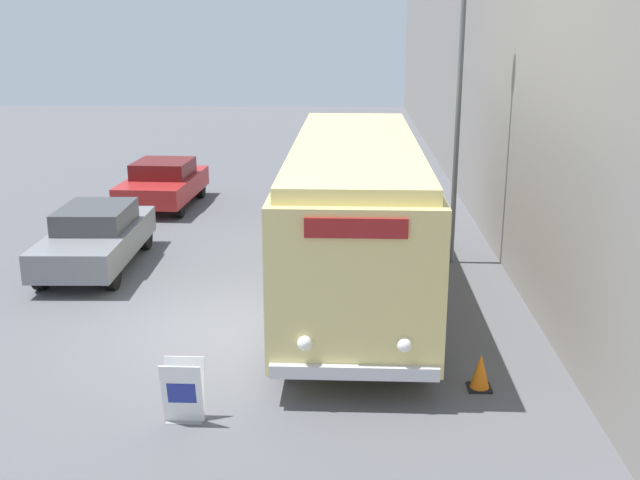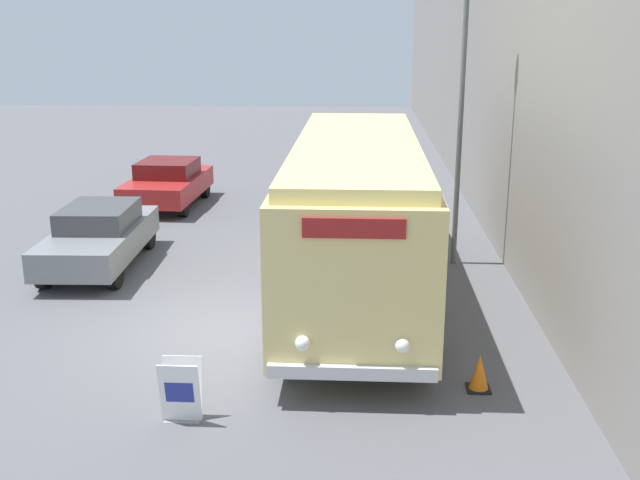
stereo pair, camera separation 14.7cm
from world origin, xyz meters
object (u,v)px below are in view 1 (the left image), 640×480
object	(u,v)px
parked_car_mid	(163,183)
traffic_cone	(480,372)
vintage_bus	(355,209)
parked_car_near	(96,237)
streetlamp	(461,59)
sign_board	(183,392)

from	to	relation	value
parked_car_mid	traffic_cone	size ratio (longest dim) A/B	7.09
vintage_bus	parked_car_near	xyz separation A→B (m)	(-5.93, 1.57, -1.09)
parked_car_near	traffic_cone	distance (m)	9.75
streetlamp	parked_car_mid	distance (m)	10.59
traffic_cone	sign_board	bearing A→B (deg)	-164.82
traffic_cone	vintage_bus	bearing A→B (deg)	115.03
streetlamp	parked_car_near	size ratio (longest dim) A/B	1.66
parked_car_near	traffic_cone	size ratio (longest dim) A/B	7.68
parked_car_near	parked_car_mid	distance (m)	6.14
parked_car_near	parked_car_mid	size ratio (longest dim) A/B	1.08
vintage_bus	parked_car_mid	distance (m)	9.77
sign_board	parked_car_mid	xyz separation A→B (m)	(-3.50, 13.05, 0.29)
parked_car_mid	traffic_cone	distance (m)	14.23
sign_board	parked_car_near	distance (m)	7.77
vintage_bus	parked_car_near	distance (m)	6.23
sign_board	traffic_cone	distance (m)	4.50
vintage_bus	parked_car_mid	xyz separation A→B (m)	(-5.89, 7.71, -1.09)
parked_car_mid	streetlamp	bearing A→B (deg)	-31.27
vintage_bus	sign_board	distance (m)	6.01
streetlamp	parked_car_near	xyz separation A→B (m)	(-8.23, -0.73, -3.97)
traffic_cone	parked_car_mid	bearing A→B (deg)	123.44
vintage_bus	streetlamp	distance (m)	4.34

